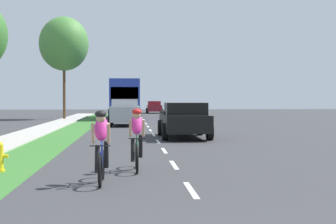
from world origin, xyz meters
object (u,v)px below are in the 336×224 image
object	(u,v)px
bus_blue	(125,97)
sedan_maroon	(154,107)
street_tree_far	(64,44)
cyclist_lead	(101,146)
pickup_black	(184,120)
suv_silver	(125,112)
cyclist_trailing	(137,139)

from	to	relation	value
bus_blue	sedan_maroon	world-z (taller)	bus_blue
street_tree_far	bus_blue	bearing A→B (deg)	18.39
cyclist_lead	bus_blue	size ratio (longest dim) A/B	0.15
bus_blue	street_tree_far	world-z (taller)	street_tree_far
cyclist_lead	street_tree_far	size ratio (longest dim) A/B	0.19
pickup_black	suv_silver	size ratio (longest dim) A/B	1.09
cyclist_trailing	suv_silver	distance (m)	21.05
bus_blue	pickup_black	bearing A→B (deg)	-82.87
sedan_maroon	street_tree_far	distance (m)	20.54
cyclist_trailing	sedan_maroon	xyz separation A→B (m)	(2.96, 49.40, -0.04)
sedan_maroon	street_tree_far	xyz separation A→B (m)	(-8.86, -17.57, 5.89)
cyclist_lead	pickup_black	world-z (taller)	pickup_black
bus_blue	sedan_maroon	xyz separation A→B (m)	(3.51, 15.79, -1.21)
cyclist_lead	sedan_maroon	world-z (taller)	cyclist_lead
suv_silver	sedan_maroon	size ratio (longest dim) A/B	1.09
pickup_black	bus_blue	bearing A→B (deg)	97.13
cyclist_lead	street_tree_far	bearing A→B (deg)	98.66
suv_silver	street_tree_far	xyz separation A→B (m)	(-5.44, 10.78, 5.71)
cyclist_lead	sedan_maroon	size ratio (longest dim) A/B	0.40
suv_silver	street_tree_far	distance (m)	13.36
pickup_black	sedan_maroon	world-z (taller)	pickup_black
suv_silver	sedan_maroon	world-z (taller)	suv_silver
sedan_maroon	pickup_black	bearing A→B (deg)	-90.88
suv_silver	street_tree_far	world-z (taller)	street_tree_far
cyclist_trailing	street_tree_far	size ratio (longest dim) A/B	0.19
cyclist_trailing	suv_silver	size ratio (longest dim) A/B	0.37
cyclist_trailing	sedan_maroon	distance (m)	49.49
cyclist_lead	cyclist_trailing	bearing A→B (deg)	66.80
sedan_maroon	bus_blue	bearing A→B (deg)	-102.53
suv_silver	street_tree_far	bearing A→B (deg)	116.76
street_tree_far	cyclist_trailing	bearing A→B (deg)	-79.49
cyclist_trailing	suv_silver	world-z (taller)	suv_silver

